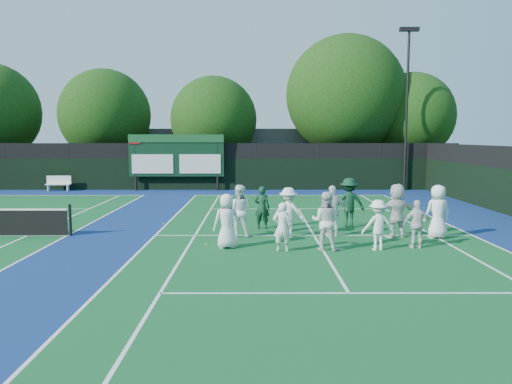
{
  "coord_description": "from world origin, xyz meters",
  "views": [
    {
      "loc": [
        -2.05,
        -15.94,
        3.4
      ],
      "look_at": [
        -2.0,
        3.0,
        1.3
      ],
      "focal_mm": 35.0,
      "sensor_mm": 36.0,
      "label": 1
    }
  ],
  "objects": [
    {
      "name": "ground",
      "position": [
        0.0,
        0.0,
        0.0
      ],
      "size": [
        120.0,
        120.0,
        0.0
      ],
      "primitive_type": "plane",
      "color": "#203D10",
      "rests_on": "ground"
    },
    {
      "name": "court_apron",
      "position": [
        -6.0,
        1.0,
        0.0
      ],
      "size": [
        34.0,
        32.0,
        0.01
      ],
      "primitive_type": "cube",
      "color": "navy",
      "rests_on": "ground"
    },
    {
      "name": "near_court",
      "position": [
        0.0,
        1.0,
        0.01
      ],
      "size": [
        11.05,
        23.85,
        0.01
      ],
      "color": "#115625",
      "rests_on": "ground"
    },
    {
      "name": "back_fence",
      "position": [
        -6.0,
        16.0,
        1.36
      ],
      "size": [
        34.0,
        0.08,
        3.0
      ],
      "color": "black",
      "rests_on": "ground"
    },
    {
      "name": "scoreboard",
      "position": [
        -7.01,
        15.59,
        2.19
      ],
      "size": [
        6.0,
        0.21,
        3.55
      ],
      "color": "black",
      "rests_on": "ground"
    },
    {
      "name": "clubhouse",
      "position": [
        -2.0,
        24.0,
        2.0
      ],
      "size": [
        18.0,
        6.0,
        4.0
      ],
      "primitive_type": "cube",
      "color": "#545358",
      "rests_on": "ground"
    },
    {
      "name": "light_pole_right",
      "position": [
        7.5,
        15.7,
        6.3
      ],
      "size": [
        1.2,
        0.3,
        10.12
      ],
      "color": "black",
      "rests_on": "ground"
    },
    {
      "name": "bench",
      "position": [
        -14.42,
        15.37,
        0.52
      ],
      "size": [
        1.53,
        0.47,
        0.96
      ],
      "color": "white",
      "rests_on": "ground"
    },
    {
      "name": "tree_b",
      "position": [
        -12.44,
        19.58,
        4.77
      ],
      "size": [
        6.37,
        6.37,
        8.13
      ],
      "color": "black",
      "rests_on": "ground"
    },
    {
      "name": "tree_c",
      "position": [
        -4.79,
        19.58,
        4.46
      ],
      "size": [
        6.06,
        6.06,
        7.64
      ],
      "color": "black",
      "rests_on": "ground"
    },
    {
      "name": "tree_d",
      "position": [
        4.48,
        19.58,
        6.09
      ],
      "size": [
        8.34,
        8.34,
        10.48
      ],
      "color": "black",
      "rests_on": "ground"
    },
    {
      "name": "tree_e",
      "position": [
        9.15,
        19.58,
        4.71
      ],
      "size": [
        6.05,
        6.05,
        7.9
      ],
      "color": "black",
      "rests_on": "ground"
    },
    {
      "name": "tennis_ball_0",
      "position": [
        -3.57,
        -0.53,
        0.03
      ],
      "size": [
        0.07,
        0.07,
        0.07
      ],
      "primitive_type": "sphere",
      "color": "#B0C517",
      "rests_on": "ground"
    },
    {
      "name": "tennis_ball_3",
      "position": [
        -5.59,
        3.19,
        0.03
      ],
      "size": [
        0.07,
        0.07,
        0.07
      ],
      "primitive_type": "sphere",
      "color": "#B0C517",
      "rests_on": "ground"
    },
    {
      "name": "tennis_ball_4",
      "position": [
        -1.09,
        2.29,
        0.03
      ],
      "size": [
        0.07,
        0.07,
        0.07
      ],
      "primitive_type": "sphere",
      "color": "#B0C517",
      "rests_on": "ground"
    },
    {
      "name": "tennis_ball_5",
      "position": [
        2.73,
        1.04,
        0.03
      ],
      "size": [
        0.07,
        0.07,
        0.07
      ],
      "primitive_type": "sphere",
      "color": "#B0C517",
      "rests_on": "ground"
    },
    {
      "name": "player_front_0",
      "position": [
        -2.9,
        -0.94,
        0.84
      ],
      "size": [
        0.95,
        0.77,
        1.69
      ],
      "primitive_type": "imported",
      "rotation": [
        0.0,
        0.0,
        3.46
      ],
      "color": "silver",
      "rests_on": "ground"
    },
    {
      "name": "player_front_1",
      "position": [
        -1.23,
        -1.38,
        0.74
      ],
      "size": [
        0.55,
        0.37,
        1.48
      ],
      "primitive_type": "imported",
      "rotation": [
        0.0,
        0.0,
        3.11
      ],
      "color": "white",
      "rests_on": "ground"
    },
    {
      "name": "player_front_2",
      "position": [
        0.08,
        -1.19,
        0.88
      ],
      "size": [
        1.04,
        0.92,
        1.77
      ],
      "primitive_type": "imported",
      "rotation": [
        0.0,
        0.0,
        2.8
      ],
      "color": "silver",
      "rests_on": "ground"
    },
    {
      "name": "player_front_3",
      "position": [
        1.65,
        -1.19,
        0.76
      ],
      "size": [
        1.06,
        0.71,
        1.53
      ],
      "primitive_type": "imported",
      "rotation": [
        0.0,
        0.0,
        3.29
      ],
      "color": "white",
      "rests_on": "ground"
    },
    {
      "name": "player_front_4",
      "position": [
        2.91,
        -0.95,
        0.74
      ],
      "size": [
        0.88,
        0.37,
        1.49
      ],
      "primitive_type": "imported",
      "rotation": [
        0.0,
        0.0,
        3.13
      ],
      "color": "silver",
      "rests_on": "ground"
    },
    {
      "name": "player_back_0",
      "position": [
        -2.59,
        0.85,
        0.89
      ],
      "size": [
        0.92,
        0.75,
        1.78
      ],
      "primitive_type": "imported",
      "rotation": [
        0.0,
        0.0,
        3.05
      ],
      "color": "white",
      "rests_on": "ground"
    },
    {
      "name": "player_back_1",
      "position": [
        -0.9,
        0.8,
        0.85
      ],
      "size": [
        1.23,
        0.91,
        1.69
      ],
      "primitive_type": "imported",
      "rotation": [
        0.0,
        0.0,
        2.85
      ],
      "color": "white",
      "rests_on": "ground"
    },
    {
      "name": "player_back_2",
      "position": [
        0.61,
        0.85,
        0.88
      ],
      "size": [
        1.09,
        0.6,
        1.76
      ],
      "primitive_type": "imported",
      "rotation": [
        0.0,
        0.0,
        3.31
      ],
      "color": "silver",
      "rests_on": "ground"
    },
    {
      "name": "player_back_3",
      "position": [
        2.74,
        0.69,
        0.92
      ],
      "size": [
        1.79,
        1.06,
        1.84
      ],
      "primitive_type": "imported",
      "rotation": [
        0.0,
        0.0,
        3.47
      ],
      "color": "silver",
      "rests_on": "ground"
    },
    {
      "name": "player_back_4",
      "position": [
        4.07,
        0.52,
        0.91
      ],
      "size": [
        0.97,
        0.71,
        1.81
      ],
      "primitive_type": "imported",
      "rotation": [
        0.0,
        0.0,
        3.3
      ],
      "color": "white",
      "rests_on": "ground"
    },
    {
      "name": "coach_left",
      "position": [
        -1.78,
        2.32,
        0.8
      ],
      "size": [
        0.65,
        0.5,
        1.59
      ],
      "primitive_type": "imported",
      "rotation": [
        0.0,
        0.0,
        2.92
      ],
      "color": "#0E351E",
      "rests_on": "ground"
    },
    {
      "name": "coach_right",
      "position": [
        1.49,
        2.62,
        0.93
      ],
      "size": [
        1.24,
        0.76,
        1.87
      ],
      "primitive_type": "imported",
      "rotation": [
        0.0,
        0.0,
        3.2
      ],
      "color": "#0D331D",
      "rests_on": "ground"
    }
  ]
}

